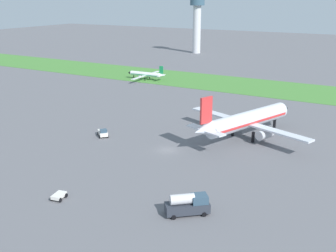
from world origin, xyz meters
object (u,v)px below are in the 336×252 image
at_px(baggage_cart_midfield, 59,196).
at_px(pushback_tug_by_runway, 103,133).
at_px(control_tower, 197,20).
at_px(fuel_truck_near_gate, 188,204).
at_px(airplane_midfield_jet, 246,120).
at_px(airplane_taxiing_turboprop, 146,74).

xyz_separation_m(baggage_cart_midfield, pushback_tug_by_runway, (-12.84, 27.53, 0.34)).
distance_m(baggage_cart_midfield, control_tower, 177.45).
height_order(fuel_truck_near_gate, control_tower, control_tower).
distance_m(airplane_midfield_jet, pushback_tug_by_runway, 32.71).
bearing_deg(airplane_taxiing_turboprop, airplane_midfield_jet, 139.32).
distance_m(airplane_midfield_jet, fuel_truck_near_gate, 37.05).
height_order(airplane_taxiing_turboprop, baggage_cart_midfield, airplane_taxiing_turboprop).
relative_size(pushback_tug_by_runway, control_tower, 0.13).
xyz_separation_m(airplane_taxiing_turboprop, fuel_truck_near_gate, (59.74, -82.44, -0.55)).
xyz_separation_m(fuel_truck_near_gate, control_tower, (-76.39, 161.38, 16.39)).
height_order(airplane_midfield_jet, fuel_truck_near_gate, airplane_midfield_jet).
bearing_deg(airplane_midfield_jet, control_tower, 50.41).
height_order(airplane_midfield_jet, control_tower, control_tower).
relative_size(fuel_truck_near_gate, baggage_cart_midfield, 2.44).
bearing_deg(fuel_truck_near_gate, pushback_tug_by_runway, 106.61).
bearing_deg(baggage_cart_midfield, airplane_midfield_jet, -31.48).
height_order(fuel_truck_near_gate, pushback_tug_by_runway, fuel_truck_near_gate).
relative_size(baggage_cart_midfield, pushback_tug_by_runway, 0.69).
relative_size(baggage_cart_midfield, control_tower, 0.09).
bearing_deg(fuel_truck_near_gate, airplane_taxiing_turboprop, 85.93).
height_order(baggage_cart_midfield, pushback_tug_by_runway, pushback_tug_by_runway).
xyz_separation_m(airplane_midfield_jet, control_tower, (-72.44, 124.63, 13.81)).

